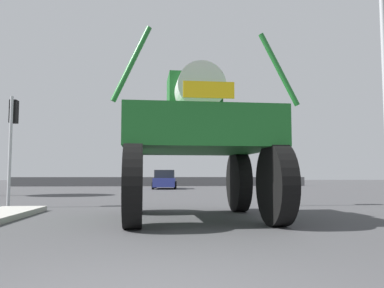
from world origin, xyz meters
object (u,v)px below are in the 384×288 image
at_px(oversize_sprayer, 196,139).
at_px(traffic_signal_near_right, 286,137).
at_px(traffic_signal_near_left, 13,126).
at_px(sedan_ahead, 165,180).

relative_size(oversize_sprayer, traffic_signal_near_right, 1.57).
bearing_deg(oversize_sprayer, traffic_signal_near_left, 54.50).
bearing_deg(oversize_sprayer, sedan_ahead, -0.92).
xyz_separation_m(traffic_signal_near_left, traffic_signal_near_right, (10.07, 0.01, -0.31)).
relative_size(oversize_sprayer, traffic_signal_near_left, 1.40).
relative_size(sedan_ahead, traffic_signal_near_right, 1.19).
distance_m(sedan_ahead, traffic_signal_near_left, 18.36).
relative_size(sedan_ahead, traffic_signal_near_left, 1.06).
bearing_deg(traffic_signal_near_left, oversize_sprayer, -32.73).
distance_m(traffic_signal_near_left, traffic_signal_near_right, 10.08).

